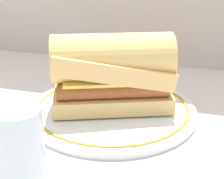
# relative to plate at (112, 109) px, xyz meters

# --- Properties ---
(ground_plane) EXTENTS (1.50, 1.50, 0.00)m
(ground_plane) POSITION_rel_plate_xyz_m (0.00, -0.04, -0.01)
(ground_plane) COLOR beige
(plate) EXTENTS (0.29, 0.29, 0.01)m
(plate) POSITION_rel_plate_xyz_m (0.00, 0.00, 0.00)
(plate) COLOR white
(plate) RESTS_ON ground_plane
(sausage_sandwich) EXTENTS (0.22, 0.16, 0.13)m
(sausage_sandwich) POSITION_rel_plate_xyz_m (-0.00, -0.00, 0.07)
(sausage_sandwich) COLOR #E2B76C
(sausage_sandwich) RESTS_ON plate
(drinking_glass) EXTENTS (0.06, 0.06, 0.11)m
(drinking_glass) POSITION_rel_plate_xyz_m (-0.04, -0.23, 0.04)
(drinking_glass) COLOR silver
(drinking_glass) RESTS_ON ground_plane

